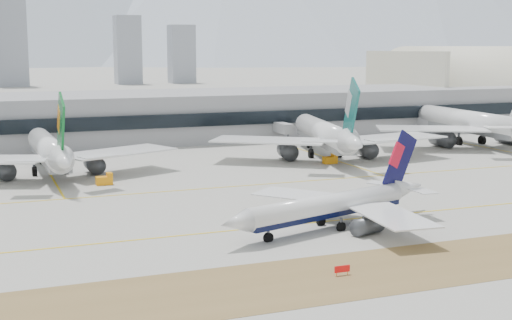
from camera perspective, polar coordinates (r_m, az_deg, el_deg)
name	(u,v)px	position (r m, az deg, el deg)	size (l,w,h in m)	color
ground	(289,217)	(125.34, 2.67, -4.61)	(3000.00, 3000.00, 0.00)	#A5A39A
taxiing_airliner	(335,206)	(118.34, 6.30, -3.64)	(44.31, 37.68, 15.27)	white
widebody_eva	(50,152)	(171.74, -16.15, 0.64)	(58.77, 57.39, 20.95)	white
widebody_cathay	(326,136)	(191.93, 5.65, 1.96)	(62.98, 62.61, 22.96)	white
widebody_china_air	(473,124)	(226.87, 17.00, 2.79)	(68.51, 67.14, 24.46)	white
terminal	(145,116)	(232.54, -8.88, 3.47)	(280.00, 43.10, 15.00)	gray
hangar	(492,117)	(321.22, 18.34, 3.30)	(91.00, 60.00, 60.00)	beige
hold_sign_left	(342,269)	(94.59, 6.91, -8.66)	(2.20, 0.15, 1.35)	red
gse_c	(331,159)	(183.69, 5.99, 0.05)	(3.55, 2.00, 2.60)	orange
gse_b	(105,180)	(157.90, -12.00, -1.57)	(3.55, 2.00, 2.60)	orange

